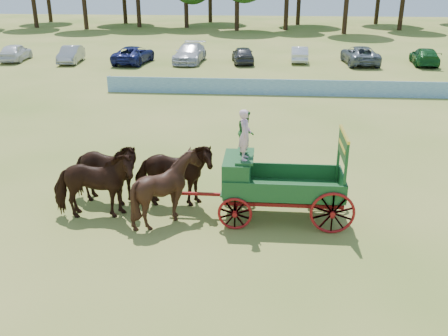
% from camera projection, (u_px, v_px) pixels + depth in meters
% --- Properties ---
extents(ground, '(160.00, 160.00, 0.00)m').
position_uv_depth(ground, '(368.00, 228.00, 15.87)').
color(ground, '#A5944A').
rests_on(ground, ground).
extents(horse_lead_left, '(2.89, 1.62, 2.32)m').
position_uv_depth(horse_lead_left, '(94.00, 186.00, 16.08)').
color(horse_lead_left, black).
rests_on(horse_lead_left, ground).
extents(horse_lead_right, '(2.91, 1.68, 2.32)m').
position_uv_depth(horse_lead_right, '(104.00, 173.00, 17.10)').
color(horse_lead_right, black).
rests_on(horse_lead_right, ground).
extents(horse_wheel_left, '(2.19, 1.97, 2.32)m').
position_uv_depth(horse_wheel_left, '(167.00, 188.00, 15.89)').
color(horse_wheel_left, black).
rests_on(horse_wheel_left, ground).
extents(horse_wheel_right, '(2.83, 1.45, 2.32)m').
position_uv_depth(horse_wheel_right, '(173.00, 175.00, 16.91)').
color(horse_wheel_right, black).
rests_on(horse_wheel_right, ground).
extents(farm_dray, '(6.00, 2.00, 3.74)m').
position_uv_depth(farm_dray, '(261.00, 173.00, 16.02)').
color(farm_dray, '#A01610').
rests_on(farm_dray, ground).
extents(sponsor_banner, '(26.00, 0.08, 1.05)m').
position_uv_depth(sponsor_banner, '(303.00, 88.00, 32.42)').
color(sponsor_banner, '#1B5C94').
rests_on(sponsor_banner, ground).
extents(parked_cars, '(48.42, 6.95, 1.63)m').
position_uv_depth(parked_cars, '(272.00, 55.00, 43.56)').
color(parked_cars, silver).
rests_on(parked_cars, ground).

